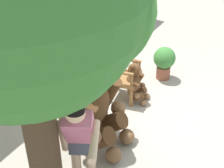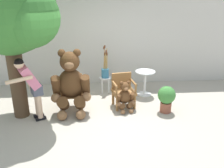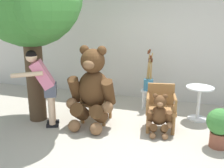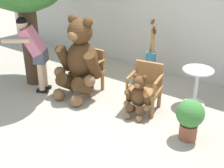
{
  "view_description": "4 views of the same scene",
  "coord_description": "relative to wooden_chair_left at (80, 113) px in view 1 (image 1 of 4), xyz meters",
  "views": [
    {
      "loc": [
        -3.68,
        -1.64,
        3.26
      ],
      "look_at": [
        0.02,
        0.42,
        0.66
      ],
      "focal_mm": 50.0,
      "sensor_mm": 36.0,
      "label": 1
    },
    {
      "loc": [
        -0.06,
        -5.37,
        2.92
      ],
      "look_at": [
        0.34,
        0.28,
        0.73
      ],
      "focal_mm": 40.0,
      "sensor_mm": 36.0,
      "label": 2
    },
    {
      "loc": [
        1.18,
        -4.0,
        2.15
      ],
      "look_at": [
        -0.27,
        0.39,
        0.87
      ],
      "focal_mm": 40.0,
      "sensor_mm": 36.0,
      "label": 3
    },
    {
      "loc": [
        3.04,
        -3.88,
        2.95
      ],
      "look_at": [
        0.35,
        -0.04,
        0.66
      ],
      "focal_mm": 50.0,
      "sensor_mm": 36.0,
      "label": 4
    }
  ],
  "objects": [
    {
      "name": "wooden_chair_right",
      "position": [
        1.31,
        -0.0,
        0.0
      ],
      "size": [
        0.64,
        0.61,
        0.86
      ],
      "color": "olive",
      "rests_on": "ground"
    },
    {
      "name": "teddy_bear_large",
      "position": [
        0.0,
        -0.27,
        0.32
      ],
      "size": [
        0.96,
        0.9,
        1.59
      ],
      "color": "#4C3019",
      "rests_on": "ground"
    },
    {
      "name": "person_visitor",
      "position": [
        -0.86,
        -0.62,
        0.45
      ],
      "size": [
        0.69,
        0.7,
        1.52
      ],
      "color": "black",
      "rests_on": "ground"
    },
    {
      "name": "patio_tree",
      "position": [
        -1.12,
        -0.44,
        2.04
      ],
      "size": [
        2.19,
        2.08,
        3.62
      ],
      "color": "#473523",
      "rests_on": "ground"
    },
    {
      "name": "teddy_bear_small",
      "position": [
        1.33,
        -0.28,
        -0.08
      ],
      "size": [
        0.48,
        0.48,
        0.78
      ],
      "color": "brown",
      "rests_on": "ground"
    },
    {
      "name": "potted_plant",
      "position": [
        2.34,
        -0.44,
        -0.07
      ],
      "size": [
        0.44,
        0.44,
        0.68
      ],
      "color": "brown",
      "rests_on": "ground"
    },
    {
      "name": "white_stool",
      "position": [
        0.89,
        0.96,
        -0.11
      ],
      "size": [
        0.34,
        0.34,
        0.46
      ],
      "color": "silver",
      "rests_on": "ground"
    },
    {
      "name": "back_wall",
      "position": [
        0.66,
        1.81,
        0.94
      ],
      "size": [
        10.0,
        0.16,
        2.8
      ],
      "primitive_type": "cube",
      "color": "beige",
      "rests_on": "ground"
    },
    {
      "name": "round_side_table",
      "position": [
        2.02,
        0.66,
        -0.01
      ],
      "size": [
        0.56,
        0.56,
        0.72
      ],
      "color": "silver",
      "rests_on": "ground"
    },
    {
      "name": "ground_plane",
      "position": [
        0.66,
        -0.59,
        -0.46
      ],
      "size": [
        60.0,
        60.0,
        0.0
      ],
      "primitive_type": "plane",
      "color": "#A8A091"
    },
    {
      "name": "wooden_chair_left",
      "position": [
        0.0,
        0.0,
        0.0
      ],
      "size": [
        0.57,
        0.53,
        0.86
      ],
      "color": "olive",
      "rests_on": "ground"
    },
    {
      "name": "brush_bucket",
      "position": [
        0.89,
        0.96,
        0.21
      ],
      "size": [
        0.22,
        0.22,
        0.95
      ],
      "color": "teal",
      "rests_on": "white_stool"
    }
  ]
}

